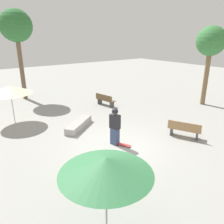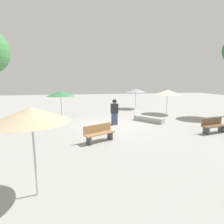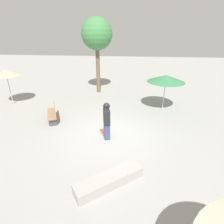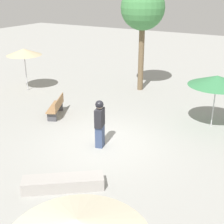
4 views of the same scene
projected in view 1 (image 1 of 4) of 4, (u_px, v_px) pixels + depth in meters
The scene contains 10 objects.
ground_plane at pixel (117, 146), 10.13m from camera, with size 60.00×60.00×0.00m, color #9E9E99.
skater_main at pixel (115, 125), 10.02m from camera, with size 0.53×0.38×1.79m.
skateboard at pixel (122, 144), 10.16m from camera, with size 0.80×0.54×0.07m.
concrete_ledge at pixel (79, 125), 12.10m from camera, with size 1.85×2.21×0.37m.
bench_near at pixel (105, 100), 15.89m from camera, with size 1.65×0.72×0.85m.
bench_far at pixel (184, 129), 10.89m from camera, with size 1.63×1.09×0.85m.
shade_umbrella_cream at pixel (10, 90), 12.21m from camera, with size 2.45×2.45×2.23m.
shade_umbrella_green at pixel (106, 166), 5.05m from camera, with size 2.26×2.26×2.21m.
palm_tree_right at pixel (211, 43), 14.94m from camera, with size 2.01×2.01×5.52m.
palm_tree_left at pixel (16, 27), 16.03m from camera, with size 2.38×2.38×6.75m.
Camera 1 is at (7.16, -5.53, 4.84)m, focal length 35.00 mm.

